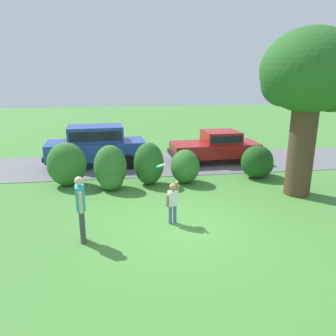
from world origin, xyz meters
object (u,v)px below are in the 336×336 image
parked_sedan (216,146)px  adult_onlooker (81,206)px  frisbee (161,165)px  oak_tree_large (311,79)px  child_thrower (173,200)px  parked_suv (96,144)px

parked_sedan → adult_onlooker: (-5.65, -7.33, 0.13)m
adult_onlooker → frisbee: bearing=29.1°
oak_tree_large → parked_sedan: 5.94m
child_thrower → frisbee: (-0.27, 0.48, 0.90)m
frisbee → adult_onlooker: size_ratio=0.16×
parked_suv → frisbee: size_ratio=17.04×
parked_sedan → child_thrower: size_ratio=3.47×
parked_suv → child_thrower: 7.22m
parked_suv → frisbee: (2.31, -6.25, 0.54)m
child_thrower → frisbee: size_ratio=4.54×
parked_sedan → frisbee: size_ratio=15.78×
adult_onlooker → child_thrower: bearing=16.5°
parked_sedan → child_thrower: (-3.22, -6.60, -0.13)m
frisbee → adult_onlooker: 2.56m
child_thrower → parked_suv: bearing=111.0°
parked_suv → adult_onlooker: bearing=-88.9°
oak_tree_large → parked_sedan: (-1.71, 4.72, -3.17)m
oak_tree_large → parked_suv: 9.42m
oak_tree_large → frisbee: 5.90m
parked_sedan → parked_suv: (-5.80, 0.13, 0.23)m
parked_sedan → parked_suv: bearing=178.7°
child_thrower → adult_onlooker: size_ratio=0.74×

